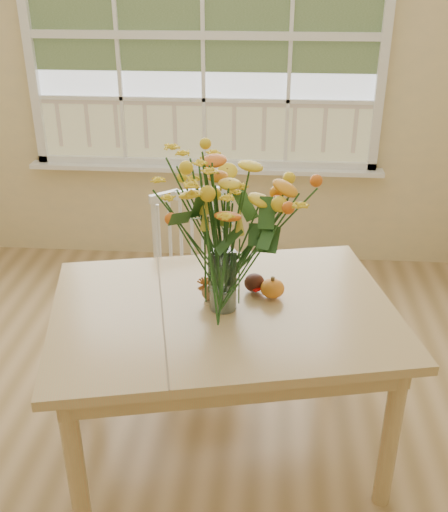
{
  "coord_description": "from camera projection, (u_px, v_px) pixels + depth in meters",
  "views": [
    {
      "loc": [
        0.44,
        -1.73,
        1.98
      ],
      "look_at": [
        0.28,
        0.33,
        0.95
      ],
      "focal_mm": 42.0,
      "sensor_mm": 36.0,
      "label": 1
    }
  ],
  "objects": [
    {
      "name": "pumpkin",
      "position": [
        272.0,
        289.0,
        2.45
      ],
      "size": [
        0.1,
        0.1,
        0.08
      ],
      "primitive_type": "ellipsoid",
      "color": "orange",
      "rests_on": "dining_table"
    },
    {
      "name": "dark_gourd",
      "position": [
        254.0,
        284.0,
        2.49
      ],
      "size": [
        0.13,
        0.09,
        0.08
      ],
      "color": "#38160F",
      "rests_on": "dining_table"
    },
    {
      "name": "window",
      "position": [
        203.0,
        38.0,
        3.75
      ],
      "size": [
        2.42,
        0.12,
        1.74
      ],
      "color": "silver",
      "rests_on": "wall_back"
    },
    {
      "name": "turkey_figurine",
      "position": [
        212.0,
        293.0,
        2.42
      ],
      "size": [
        0.08,
        0.06,
        0.1
      ],
      "rotation": [
        0.0,
        0.0,
        0.01
      ],
      "color": "#CCB78C",
      "rests_on": "dining_table"
    },
    {
      "name": "windsor_chair",
      "position": [
        197.0,
        273.0,
        3.11
      ],
      "size": [
        0.55,
        0.54,
        0.92
      ],
      "rotation": [
        0.0,
        0.0,
        0.39
      ],
      "color": "white",
      "rests_on": "floor"
    },
    {
      "name": "wall_back",
      "position": [
        204.0,
        67.0,
        3.86
      ],
      "size": [
        4.0,
        0.02,
        2.7
      ],
      "primitive_type": "cube",
      "color": "beige",
      "rests_on": "floor"
    },
    {
      "name": "floor",
      "position": [
        150.0,
        497.0,
        2.46
      ],
      "size": [
        4.0,
        4.5,
        0.01
      ],
      "primitive_type": "cube",
      "color": "#9B7B4B",
      "rests_on": "ground"
    },
    {
      "name": "flower_vase",
      "position": [
        223.0,
        224.0,
        2.23
      ],
      "size": [
        0.51,
        0.51,
        0.61
      ],
      "color": "white",
      "rests_on": "dining_table"
    },
    {
      "name": "dining_table",
      "position": [
        224.0,
        327.0,
        2.44
      ],
      "size": [
        1.54,
        1.24,
        0.73
      ],
      "rotation": [
        0.0,
        0.0,
        0.22
      ],
      "color": "tan",
      "rests_on": "floor"
    }
  ]
}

